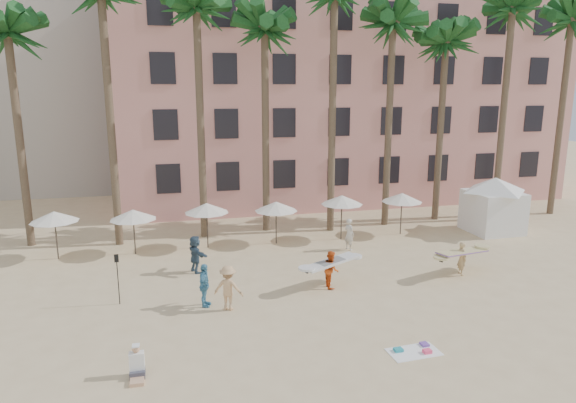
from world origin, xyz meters
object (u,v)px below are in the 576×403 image
at_px(pink_hotel, 335,99).
at_px(carrier_yellow, 462,256).
at_px(cabana, 494,200).
at_px(carrier_white, 331,268).

relative_size(pink_hotel, carrier_yellow, 11.08).
distance_m(cabana, carrier_yellow, 8.95).
bearing_deg(carrier_yellow, carrier_white, -179.76).
xyz_separation_m(pink_hotel, carrier_yellow, (-0.24, -20.67, -7.04)).
relative_size(cabana, carrier_yellow, 1.46).
distance_m(pink_hotel, carrier_yellow, 21.84).
xyz_separation_m(pink_hotel, carrier_white, (-6.98, -20.70, -7.07)).
relative_size(pink_hotel, cabana, 7.61).
height_order(pink_hotel, carrier_yellow, pink_hotel).
relative_size(pink_hotel, carrier_white, 12.10).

